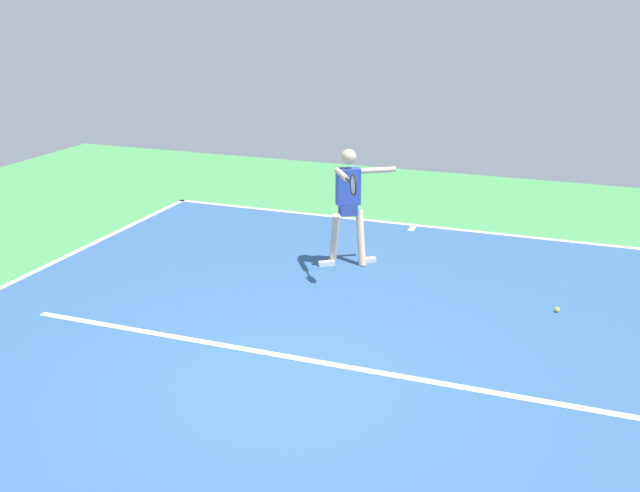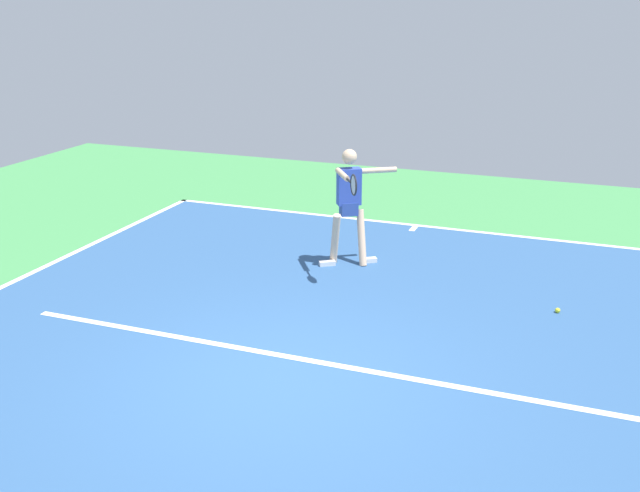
% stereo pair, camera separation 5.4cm
% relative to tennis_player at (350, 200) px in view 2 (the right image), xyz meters
% --- Properties ---
extents(ground_plane, '(20.44, 20.44, 0.00)m').
position_rel_tennis_player_xyz_m(ground_plane, '(-0.47, 3.65, -1.01)').
color(ground_plane, '#428E4C').
extents(court_surface, '(9.49, 12.05, 0.00)m').
position_rel_tennis_player_xyz_m(court_surface, '(-0.47, 3.65, -1.01)').
color(court_surface, '#2D5484').
rests_on(court_surface, ground_plane).
extents(court_line_baseline_near, '(9.49, 0.10, 0.01)m').
position_rel_tennis_player_xyz_m(court_line_baseline_near, '(-0.47, -2.32, -1.01)').
color(court_line_baseline_near, white).
rests_on(court_line_baseline_near, ground_plane).
extents(court_line_service, '(7.12, 0.10, 0.01)m').
position_rel_tennis_player_xyz_m(court_line_service, '(-0.47, 3.09, -1.01)').
color(court_line_service, white).
rests_on(court_line_service, ground_plane).
extents(court_line_centre_mark, '(0.10, 0.30, 0.01)m').
position_rel_tennis_player_xyz_m(court_line_centre_mark, '(-0.47, -2.12, -1.01)').
color(court_line_centre_mark, white).
rests_on(court_line_centre_mark, ground_plane).
extents(tennis_player, '(1.02, 1.40, 1.77)m').
position_rel_tennis_player_xyz_m(tennis_player, '(0.00, 0.00, 0.00)').
color(tennis_player, beige).
rests_on(tennis_player, ground_plane).
extents(tennis_ball_centre_court, '(0.07, 0.07, 0.07)m').
position_rel_tennis_player_xyz_m(tennis_ball_centre_court, '(-3.07, 0.74, -0.98)').
color(tennis_ball_centre_court, yellow).
rests_on(tennis_ball_centre_court, ground_plane).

